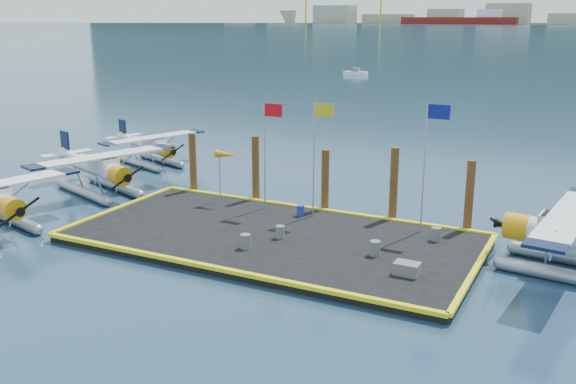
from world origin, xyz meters
name	(u,v)px	position (x,y,z in m)	size (l,w,h in m)	color
ground	(273,242)	(0.00, 0.00, 0.00)	(4000.00, 4000.00, 0.00)	navy
dock	(272,238)	(0.00, 0.00, 0.20)	(20.00, 10.00, 0.40)	black
dock_bumpers	(272,233)	(0.00, 0.00, 0.49)	(20.25, 10.25, 0.18)	yellow
seaplane_b	(101,171)	(-13.93, 3.04, 1.50)	(9.01, 9.58, 3.45)	#90949E
seaplane_c	(152,148)	(-16.22, 11.01, 1.31)	(7.88, 8.38, 3.02)	#90949E
seaplane_d	(576,241)	(13.74, 2.31, 1.56)	(9.18, 10.13, 3.58)	#90949E
drum_1	(280,232)	(0.58, -0.28, 0.72)	(0.45, 0.45, 0.63)	#5C5B61
drum_2	(375,248)	(5.53, -0.41, 0.75)	(0.49, 0.49, 0.69)	#5C5B61
drum_3	(246,241)	(-0.22, -2.28, 0.75)	(0.49, 0.49, 0.69)	#5C5B61
drum_4	(436,234)	(7.53, 2.84, 0.73)	(0.47, 0.47, 0.66)	#5C5B61
drum_5	(301,211)	(-0.10, 3.48, 0.70)	(0.42, 0.42, 0.59)	navy
crate	(407,269)	(7.50, -1.95, 0.67)	(1.07, 0.71, 0.53)	#5C5B61
flagpole_red	(268,140)	(-2.29, 3.80, 4.40)	(1.14, 0.08, 6.00)	#9D9CA4
flagpole_yellow	(317,142)	(0.70, 3.80, 4.51)	(1.14, 0.08, 6.20)	#9D9CA4
flagpole_blue	(429,149)	(6.70, 3.80, 4.69)	(1.14, 0.08, 6.50)	#9D9CA4
windsock	(226,156)	(-5.03, 3.80, 3.23)	(1.40, 0.44, 3.12)	#9D9CA4
piling_0	(193,165)	(-8.50, 5.40, 2.00)	(0.44, 0.44, 4.00)	#4F2C16
piling_1	(256,171)	(-4.00, 5.40, 2.10)	(0.44, 0.44, 4.20)	#4F2C16
piling_2	(325,183)	(0.50, 5.40, 1.90)	(0.44, 0.44, 3.80)	#4F2C16
piling_3	(394,187)	(4.50, 5.40, 2.15)	(0.44, 0.44, 4.30)	#4F2C16
piling_4	(469,199)	(8.50, 5.40, 2.00)	(0.44, 0.44, 4.00)	#4F2C16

